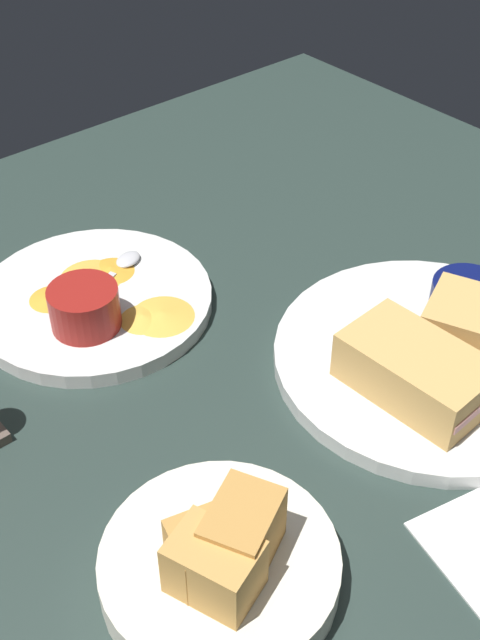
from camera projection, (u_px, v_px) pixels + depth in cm
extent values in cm
cube|color=#283833|center=(286.00, 381.00, 78.27)|extent=(110.00, 110.00, 3.00)
cylinder|color=silver|center=(431.00, 359.00, 77.32)|extent=(29.94, 29.94, 1.60)
cube|color=tan|center=(415.00, 371.00, 71.43)|extent=(13.40, 8.31, 4.80)
cube|color=#DB938E|center=(415.00, 371.00, 71.43)|extent=(13.63, 7.72, 0.80)
cylinder|color=#0C144C|center=(467.00, 301.00, 79.61)|extent=(7.22, 7.22, 4.02)
cylinder|color=black|center=(470.00, 288.00, 78.58)|extent=(5.92, 5.92, 0.60)
cube|color=silver|center=(435.00, 376.00, 73.99)|extent=(2.88, 5.38, 0.40)
ellipsoid|color=silver|center=(452.00, 340.00, 77.66)|extent=(3.27, 3.80, 0.80)
cylinder|color=silver|center=(94.00, 301.00, 84.17)|extent=(24.43, 24.43, 1.60)
cylinder|color=maroon|center=(85.00, 308.00, 78.62)|extent=(6.89, 6.89, 4.30)
cylinder|color=olive|center=(82.00, 293.00, 77.49)|extent=(5.65, 5.65, 0.60)
cube|color=silver|center=(98.00, 288.00, 84.11)|extent=(2.78, 5.41, 0.40)
ellipsoid|color=silver|center=(128.00, 259.00, 87.74)|extent=(3.23, 3.79, 0.80)
cone|color=gold|center=(91.00, 276.00, 85.64)|extent=(9.09, 9.09, 0.60)
cone|color=gold|center=(111.00, 269.00, 86.55)|extent=(5.80, 5.80, 0.60)
cone|color=gold|center=(162.00, 314.00, 80.76)|extent=(7.93, 7.93, 0.60)
cone|color=gold|center=(52.00, 297.00, 82.90)|extent=(6.51, 6.51, 0.60)
cone|color=gold|center=(143.00, 317.00, 80.41)|extent=(6.71, 6.71, 0.60)
cylinder|color=silver|center=(220.00, 568.00, 59.12)|extent=(17.62, 17.62, 3.00)
cube|color=#C68C42|center=(214.00, 547.00, 56.26)|extent=(5.82, 6.95, 4.18)
cube|color=#C68C42|center=(242.00, 532.00, 56.67)|extent=(6.58, 7.32, 5.07)
cube|color=tan|center=(214.00, 567.00, 54.80)|extent=(7.13, 6.16, 4.66)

